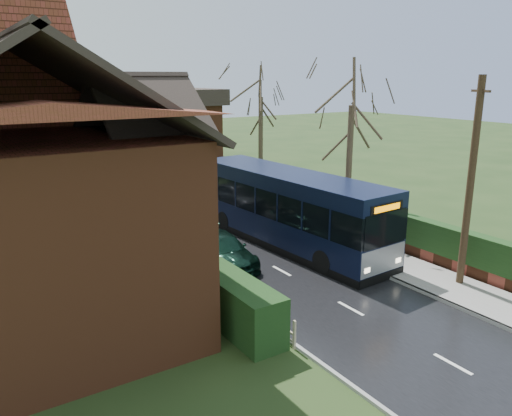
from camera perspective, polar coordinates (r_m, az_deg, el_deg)
ground at (r=18.83m, az=6.55°, el=-9.14°), size 140.00×140.00×0.00m
road at (r=26.81m, az=-7.07°, el=-1.77°), size 6.00×100.00×0.02m
pavement at (r=28.80m, az=0.54°, el=-0.35°), size 2.50×100.00×0.14m
kerb_right at (r=28.18m, az=-1.50°, el=-0.70°), size 0.12×100.00×0.14m
kerb_left at (r=25.69m, az=-13.21°, el=-2.70°), size 0.12×100.00×0.10m
front_hedge at (r=20.72m, az=-10.80°, el=-4.65°), size 1.20×16.00×1.60m
picket_fence at (r=21.10m, az=-8.86°, el=-5.21°), size 0.10×16.00×0.90m
right_wall_hedge at (r=29.43m, az=3.07°, el=1.86°), size 0.60×50.00×1.80m
brick_house at (r=18.42m, az=-25.13°, el=3.28°), size 9.30×14.60×10.30m
bus at (r=22.95m, az=3.74°, el=-0.16°), size 3.26×11.37×3.41m
car_silver at (r=26.87m, az=-13.82°, el=-0.48°), size 1.79×4.26×1.44m
car_green at (r=20.84m, az=-3.85°, el=-4.81°), size 2.03×4.40×1.25m
car_distant at (r=51.10m, az=-17.82°, el=6.23°), size 2.13×3.79×1.18m
bus_stop_sign at (r=24.62m, az=3.63°, el=1.07°), size 0.09×0.41×2.69m
telegraph_pole at (r=19.35m, az=23.30°, el=2.49°), size 0.45×0.95×7.68m
tree_right_near at (r=24.77m, az=10.95°, el=12.44°), size 4.15×4.15×8.96m
tree_right_far at (r=36.47m, az=0.55°, el=13.23°), size 4.57×4.57×8.82m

